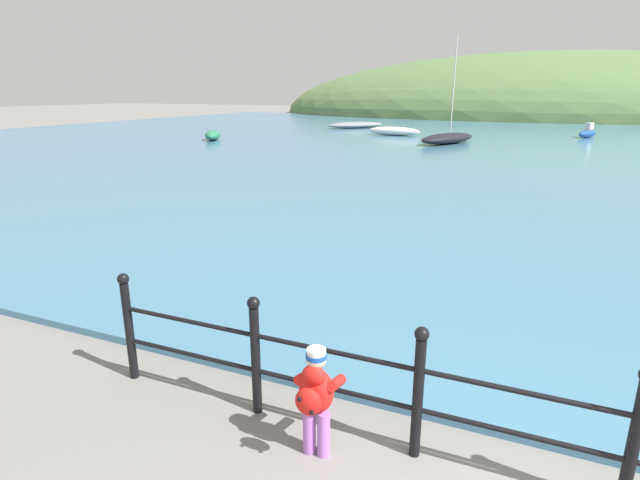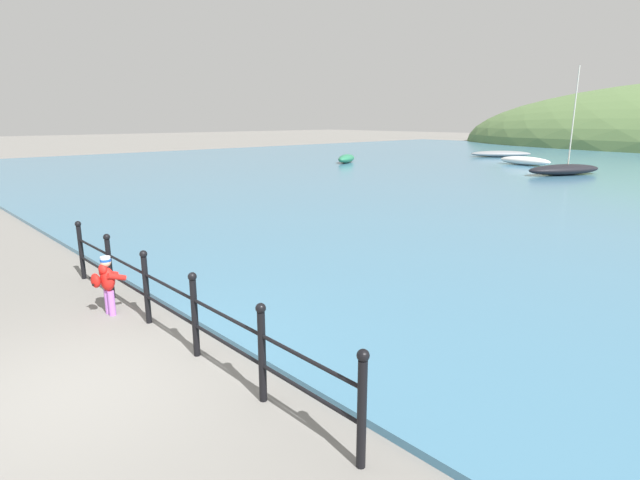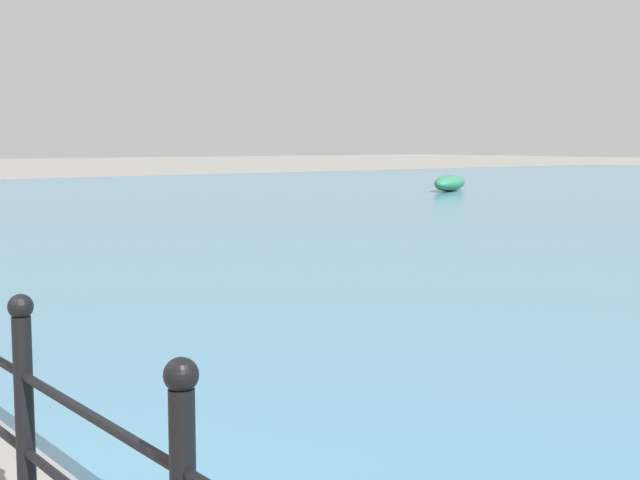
# 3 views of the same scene
# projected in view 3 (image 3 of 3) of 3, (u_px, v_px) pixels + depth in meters

# --- Properties ---
(boat_green_fishing) EXTENTS (2.12, 2.86, 0.59)m
(boat_green_fishing) POSITION_uv_depth(u_px,v_px,m) (450.00, 183.00, 33.22)
(boat_green_fishing) COLOR #287551
(boat_green_fishing) RESTS_ON water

